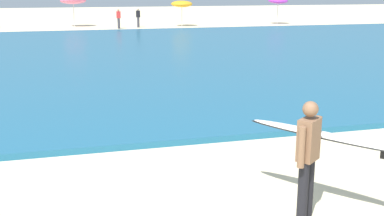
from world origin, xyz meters
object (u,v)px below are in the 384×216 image
object	(u,v)px
beach_umbrella_1	(73,1)
beachgoer_near_row_mid	(138,17)
beachgoer_near_row_left	(119,18)
beach_umbrella_3	(278,1)
surfer_with_board	(314,147)
beach_umbrella_2	(182,4)

from	to	relation	value
beach_umbrella_1	beachgoer_near_row_mid	distance (m)	5.70
beachgoer_near_row_left	beach_umbrella_3	bearing A→B (deg)	4.99
surfer_with_board	beach_umbrella_3	xyz separation A→B (m)	(15.82, 35.05, 1.05)
beachgoer_near_row_left	beachgoer_near_row_mid	world-z (taller)	same
beachgoer_near_row_mid	beachgoer_near_row_left	bearing A→B (deg)	-154.37
beach_umbrella_1	beach_umbrella_2	bearing A→B (deg)	-12.13
beach_umbrella_2	beach_umbrella_3	xyz separation A→B (m)	(8.97, 0.18, 0.19)
surfer_with_board	beach_umbrella_2	distance (m)	35.54
surfer_with_board	beachgoer_near_row_mid	distance (m)	34.74
beachgoer_near_row_mid	surfer_with_board	bearing A→B (deg)	-95.03
beach_umbrella_2	beach_umbrella_3	size ratio (longest dim) A/B	0.92
beach_umbrella_1	beachgoer_near_row_left	world-z (taller)	beach_umbrella_1
surfer_with_board	beach_umbrella_1	world-z (taller)	beach_umbrella_1
surfer_with_board	beachgoer_near_row_left	world-z (taller)	surfer_with_board
beach_umbrella_1	beachgoer_near_row_mid	bearing A→B (deg)	-23.10
surfer_with_board	beach_umbrella_2	bearing A→B (deg)	78.89
surfer_with_board	beachgoer_near_row_mid	world-z (taller)	surfer_with_board
surfer_with_board	beach_umbrella_1	bearing A→B (deg)	93.20
beach_umbrella_1	beachgoer_near_row_mid	size ratio (longest dim) A/B	1.58
beach_umbrella_3	beachgoer_near_row_left	xyz separation A→B (m)	(-14.49, -1.27, -1.23)
beach_umbrella_2	beachgoer_near_row_mid	size ratio (longest dim) A/B	1.39
beach_umbrella_2	beachgoer_near_row_mid	distance (m)	3.95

